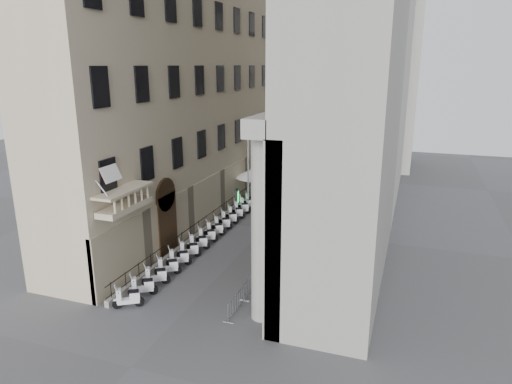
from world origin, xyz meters
TOP-DOWN VIEW (x-y plane):
  - ground at (0.00, 0.00)m, footprint 120.00×120.00m
  - left_building at (-7.50, 22.00)m, footprint 5.00×36.00m
  - far_building at (0.00, 48.00)m, footprint 22.00×10.00m
  - iron_fence at (-4.30, 18.00)m, footprint 0.30×28.00m
  - blue_awning at (4.15, 26.00)m, footprint 1.60×3.00m
  - flag at (-4.00, 5.00)m, footprint 1.00×1.40m
  - scooter_0 at (-3.14, 4.47)m, footprint 1.48×1.22m
  - scooter_1 at (-3.14, 5.94)m, footprint 1.48×1.22m
  - scooter_2 at (-3.14, 7.41)m, footprint 1.48×1.22m
  - scooter_3 at (-3.14, 8.87)m, footprint 1.48×1.22m
  - scooter_4 at (-3.14, 10.34)m, footprint 1.48×1.22m
  - scooter_5 at (-3.14, 11.80)m, footprint 1.48×1.22m
  - scooter_6 at (-3.14, 13.27)m, footprint 1.48×1.22m
  - scooter_7 at (-3.14, 14.74)m, footprint 1.48×1.22m
  - scooter_8 at (-3.14, 16.20)m, footprint 1.48×1.22m
  - scooter_9 at (-3.14, 17.67)m, footprint 1.48×1.22m
  - scooter_10 at (-3.14, 19.13)m, footprint 1.48×1.22m
  - scooter_11 at (-3.14, 20.60)m, footprint 1.48×1.22m
  - scooter_12 at (-3.14, 22.07)m, footprint 1.48×1.22m
  - scooter_13 at (-3.14, 23.53)m, footprint 1.48×1.22m
  - scooter_14 at (-3.14, 25.00)m, footprint 1.48×1.22m
  - scooter_15 at (-3.14, 26.46)m, footprint 1.48×1.22m
  - barrier_0 at (2.73, 6.02)m, footprint 0.60×2.40m
  - barrier_1 at (2.73, 8.52)m, footprint 0.60×2.40m
  - barrier_2 at (2.73, 11.02)m, footprint 0.60×2.40m
  - barrier_3 at (2.73, 13.52)m, footprint 0.60×2.40m
  - barrier_4 at (2.73, 16.02)m, footprint 0.60×2.40m
  - barrier_5 at (2.73, 18.52)m, footprint 0.60×2.40m
  - barrier_6 at (2.73, 21.02)m, footprint 0.60×2.40m
  - barrier_7 at (2.73, 23.52)m, footprint 0.60×2.40m
  - barrier_8 at (2.73, 26.02)m, footprint 0.60×2.40m
  - security_tent at (-3.60, 27.28)m, footprint 4.36×4.36m
  - street_lamp at (-2.70, 23.63)m, footprint 2.57×1.09m
  - info_kiosk at (-4.19, 23.59)m, footprint 0.46×0.91m
  - pedestrian_a at (0.20, 22.37)m, footprint 0.66×0.47m
  - pedestrian_b at (0.46, 34.96)m, footprint 1.01×0.94m
  - pedestrian_c at (-1.26, 29.56)m, footprint 1.09×0.97m

SIDE VIEW (x-z plane):
  - ground at x=0.00m, z-range 0.00..0.00m
  - iron_fence at x=-4.30m, z-range -0.70..0.70m
  - blue_awning at x=4.15m, z-range -1.50..1.50m
  - flag at x=-4.00m, z-range -4.10..4.10m
  - scooter_0 at x=-3.14m, z-range -0.75..0.75m
  - scooter_1 at x=-3.14m, z-range -0.75..0.75m
  - scooter_2 at x=-3.14m, z-range -0.75..0.75m
  - scooter_3 at x=-3.14m, z-range -0.75..0.75m
  - scooter_4 at x=-3.14m, z-range -0.75..0.75m
  - scooter_5 at x=-3.14m, z-range -0.75..0.75m
  - scooter_6 at x=-3.14m, z-range -0.75..0.75m
  - scooter_7 at x=-3.14m, z-range -0.75..0.75m
  - scooter_8 at x=-3.14m, z-range -0.75..0.75m
  - scooter_9 at x=-3.14m, z-range -0.75..0.75m
  - scooter_10 at x=-3.14m, z-range -0.75..0.75m
  - scooter_11 at x=-3.14m, z-range -0.75..0.75m
  - scooter_12 at x=-3.14m, z-range -0.75..0.75m
  - scooter_13 at x=-3.14m, z-range -0.75..0.75m
  - scooter_14 at x=-3.14m, z-range -0.75..0.75m
  - scooter_15 at x=-3.14m, z-range -0.75..0.75m
  - barrier_0 at x=2.73m, z-range -0.55..0.55m
  - barrier_1 at x=2.73m, z-range -0.55..0.55m
  - barrier_2 at x=2.73m, z-range -0.55..0.55m
  - barrier_3 at x=2.73m, z-range -0.55..0.55m
  - barrier_4 at x=2.73m, z-range -0.55..0.55m
  - barrier_5 at x=2.73m, z-range -0.55..0.55m
  - barrier_6 at x=2.73m, z-range -0.55..0.55m
  - barrier_7 at x=2.73m, z-range -0.55..0.55m
  - barrier_8 at x=2.73m, z-range -0.55..0.55m
  - pedestrian_b at x=0.46m, z-range 0.00..1.66m
  - pedestrian_a at x=0.20m, z-range 0.00..1.68m
  - info_kiosk at x=-4.19m, z-range 0.01..1.86m
  - pedestrian_c at x=-1.26m, z-range 0.00..1.87m
  - security_tent at x=-3.60m, z-range 1.19..4.73m
  - street_lamp at x=-2.70m, z-range 0.79..9.04m
  - far_building at x=0.00m, z-range 0.00..30.00m
  - left_building at x=-7.50m, z-range 0.00..34.00m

